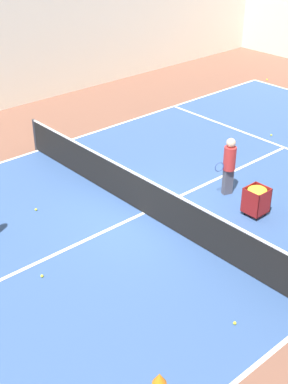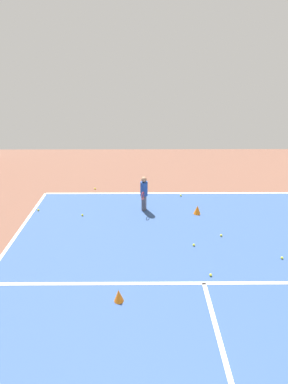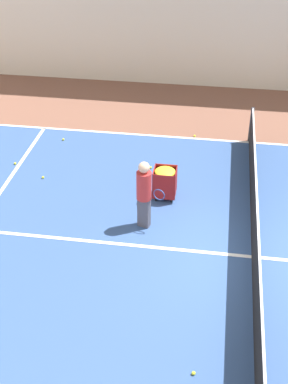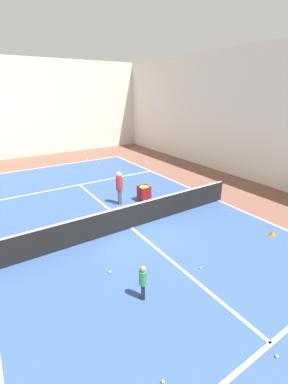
{
  "view_description": "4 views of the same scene",
  "coord_description": "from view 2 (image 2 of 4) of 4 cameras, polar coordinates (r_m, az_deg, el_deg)",
  "views": [
    {
      "loc": [
        9.19,
        -8.18,
        7.58
      ],
      "look_at": [
        0.0,
        0.0,
        0.65
      ],
      "focal_mm": 50.0,
      "sensor_mm": 36.0,
      "label": 1
    },
    {
      "loc": [
        1.48,
        -0.73,
        4.99
      ],
      "look_at": [
        1.43,
        -10.2,
        0.7
      ],
      "focal_mm": 28.0,
      "sensor_mm": 36.0,
      "label": 2
    },
    {
      "loc": [
        -9.19,
        0.98,
        7.58
      ],
      "look_at": [
        0.77,
        2.5,
        0.95
      ],
      "focal_mm": 50.0,
      "sensor_mm": 36.0,
      "label": 3
    },
    {
      "loc": [
        -4.77,
        -8.32,
        5.46
      ],
      "look_at": [
        2.04,
        2.17,
        0.48
      ],
      "focal_mm": 24.0,
      "sensor_mm": 36.0,
      "label": 4
    }
  ],
  "objects": [
    {
      "name": "tennis_ball_8",
      "position": [
        9.07,
        24.8,
        -11.3
      ],
      "size": [
        0.07,
        0.07,
        0.07
      ],
      "primitive_type": "sphere",
      "color": "yellow",
      "rests_on": "ground"
    },
    {
      "name": "training_cone_0",
      "position": [
        7.04,
        -4.84,
        -19.04
      ],
      "size": [
        0.22,
        0.22,
        0.31
      ],
      "primitive_type": "cone",
      "color": "orange",
      "rests_on": "ground"
    },
    {
      "name": "tennis_ball_0",
      "position": [
        11.26,
        -19.49,
        -3.22
      ],
      "size": [
        0.07,
        0.07,
        0.07
      ],
      "primitive_type": "sphere",
      "color": "yellow",
      "rests_on": "ground"
    },
    {
      "name": "tennis_ball_9",
      "position": [
        7.9,
        12.58,
        -15.15
      ],
      "size": [
        0.07,
        0.07,
        0.07
      ],
      "primitive_type": "sphere",
      "color": "yellow",
      "rests_on": "ground"
    },
    {
      "name": "tennis_ball_21",
      "position": [
        12.48,
        -9.31,
        0.66
      ],
      "size": [
        0.07,
        0.07,
        0.07
      ],
      "primitive_type": "sphere",
      "color": "yellow",
      "rests_on": "ground"
    },
    {
      "name": "line_baseline_near",
      "position": [
        12.05,
        6.75,
        -0.21
      ],
      "size": [
        10.7,
        0.1,
        0.0
      ],
      "primitive_type": "cube",
      "color": "white",
      "rests_on": "ground"
    },
    {
      "name": "tennis_ball_17",
      "position": [
        9.48,
        14.47,
        -7.98
      ],
      "size": [
        0.07,
        0.07,
        0.07
      ],
      "primitive_type": "sphere",
      "color": "yellow",
      "rests_on": "ground"
    },
    {
      "name": "tennis_ball_19",
      "position": [
        8.88,
        9.46,
        -9.89
      ],
      "size": [
        0.07,
        0.07,
        0.07
      ],
      "primitive_type": "sphere",
      "color": "yellow",
      "rests_on": "ground"
    },
    {
      "name": "line_service_near",
      "position": [
        7.68,
        11.35,
        -16.66
      ],
      "size": [
        10.7,
        0.1,
        0.0
      ],
      "primitive_type": "cube",
      "color": "white",
      "rests_on": "ground"
    },
    {
      "name": "tennis_ball_23",
      "position": [
        10.5,
        -11.66,
        -4.3
      ],
      "size": [
        0.07,
        0.07,
        0.07
      ],
      "primitive_type": "sphere",
      "color": "yellow",
      "rests_on": "ground"
    },
    {
      "name": "player_near_baseline",
      "position": [
        10.37,
        -0.01,
        0.12
      ],
      "size": [
        0.32,
        0.61,
        1.27
      ],
      "rotation": [
        0.0,
        0.0,
        1.27
      ],
      "color": "#4C4C56",
      "rests_on": "ground"
    },
    {
      "name": "tennis_ball_18",
      "position": [
        11.79,
        7.02,
        -0.63
      ],
      "size": [
        0.07,
        0.07,
        0.07
      ],
      "primitive_type": "sphere",
      "color": "yellow",
      "rests_on": "ground"
    },
    {
      "name": "training_cone_2",
      "position": [
        10.52,
        10.11,
        -3.34
      ],
      "size": [
        0.24,
        0.24,
        0.31
      ],
      "primitive_type": "cone",
      "color": "orange",
      "rests_on": "ground"
    }
  ]
}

